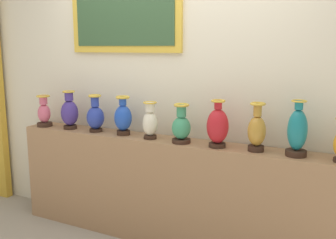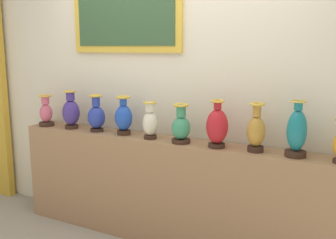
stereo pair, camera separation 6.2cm
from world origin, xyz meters
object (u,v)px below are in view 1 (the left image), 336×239
(vase_rose, at_px, (44,113))
(vase_ochre, at_px, (257,130))
(vase_jade, at_px, (181,127))
(vase_indigo, at_px, (70,112))
(vase_ivory, at_px, (150,122))
(vase_teal, at_px, (297,132))
(vase_crimson, at_px, (218,126))
(vase_sapphire, at_px, (123,117))
(vase_cobalt, at_px, (95,116))

(vase_rose, relative_size, vase_ochre, 0.84)
(vase_jade, xyz_separation_m, vase_ochre, (0.61, 0.02, 0.02))
(vase_indigo, xyz_separation_m, vase_ivory, (0.89, -0.01, -0.02))
(vase_jade, height_order, vase_teal, vase_teal)
(vase_crimson, xyz_separation_m, vase_teal, (0.59, 0.02, 0.01))
(vase_ivory, relative_size, vase_teal, 0.79)
(vase_indigo, xyz_separation_m, vase_ochre, (1.80, 0.01, -0.00))
(vase_ivory, distance_m, vase_ochre, 0.91)
(vase_jade, xyz_separation_m, vase_crimson, (0.31, 0.00, 0.03))
(vase_ochre, bearing_deg, vase_ivory, -179.06)
(vase_sapphire, relative_size, vase_crimson, 0.93)
(vase_indigo, bearing_deg, vase_ivory, -0.39)
(vase_rose, bearing_deg, vase_teal, 0.72)
(vase_indigo, bearing_deg, vase_cobalt, 2.03)
(vase_rose, distance_m, vase_jade, 1.49)
(vase_ochre, height_order, vase_teal, vase_teal)
(vase_cobalt, relative_size, vase_ochre, 0.94)
(vase_teal, bearing_deg, vase_ivory, -179.22)
(vase_sapphire, height_order, vase_jade, vase_sapphire)
(vase_ivory, height_order, vase_jade, vase_jade)
(vase_ivory, xyz_separation_m, vase_jade, (0.30, -0.01, -0.01))
(vase_rose, relative_size, vase_indigo, 0.85)
(vase_rose, relative_size, vase_cobalt, 0.89)
(vase_rose, relative_size, vase_ivory, 0.97)
(vase_crimson, bearing_deg, vase_ochre, 4.20)
(vase_cobalt, height_order, vase_teal, vase_teal)
(vase_rose, bearing_deg, vase_indigo, 3.68)
(vase_rose, xyz_separation_m, vase_indigo, (0.31, 0.02, 0.03))
(vase_rose, bearing_deg, vase_jade, 0.20)
(vase_indigo, relative_size, vase_sapphire, 1.05)
(vase_sapphire, bearing_deg, vase_cobalt, -178.63)
(vase_rose, relative_size, vase_teal, 0.76)
(vase_cobalt, bearing_deg, vase_crimson, -1.13)
(vase_cobalt, distance_m, vase_teal, 1.79)
(vase_ivory, xyz_separation_m, vase_ochre, (0.91, 0.01, 0.01))
(vase_rose, height_order, vase_sapphire, vase_sapphire)
(vase_jade, relative_size, vase_ochre, 0.88)
(vase_sapphire, bearing_deg, vase_ochre, -0.42)
(vase_indigo, bearing_deg, vase_jade, -0.71)
(vase_indigo, relative_size, vase_jade, 1.13)
(vase_sapphire, height_order, vase_ochre, vase_ochre)
(vase_ivory, bearing_deg, vase_rose, -179.33)
(vase_indigo, bearing_deg, vase_ochre, 0.29)
(vase_crimson, bearing_deg, vase_rose, -179.79)
(vase_indigo, bearing_deg, vase_sapphire, 1.70)
(vase_cobalt, height_order, vase_sapphire, vase_sapphire)
(vase_jade, bearing_deg, vase_cobalt, 178.37)
(vase_cobalt, xyz_separation_m, vase_ochre, (1.50, -0.00, 0.01))
(vase_rose, distance_m, vase_indigo, 0.31)
(vase_indigo, xyz_separation_m, vase_teal, (2.09, 0.01, 0.02))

